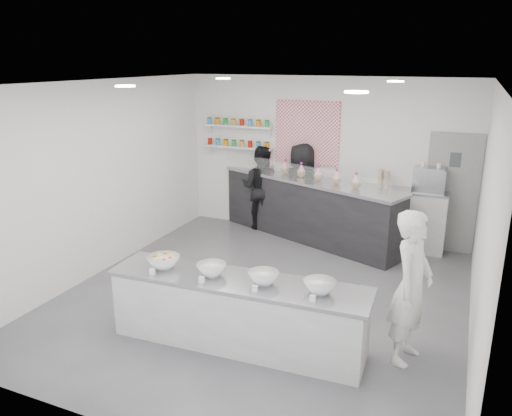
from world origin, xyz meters
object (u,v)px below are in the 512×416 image
at_px(back_bar, 309,209).
at_px(staff_right, 301,189).
at_px(espresso_ledge, 403,219).
at_px(staff_left, 261,188).
at_px(espresso_machine, 429,180).
at_px(woman_prep, 411,288).
at_px(prep_counter, 237,312).

distance_m(back_bar, staff_right, 0.46).
bearing_deg(espresso_ledge, staff_left, 179.16).
xyz_separation_m(espresso_machine, woman_prep, (0.15, -3.56, -0.41)).
height_order(espresso_machine, staff_right, staff_right).
distance_m(back_bar, woman_prep, 4.03).
xyz_separation_m(prep_counter, woman_prep, (1.89, 0.49, 0.46)).
bearing_deg(back_bar, prep_counter, -63.80).
height_order(espresso_machine, staff_left, staff_left).
bearing_deg(woman_prep, espresso_machine, 14.32).
relative_size(prep_counter, woman_prep, 1.76).
relative_size(espresso_machine, staff_right, 0.30).
xyz_separation_m(espresso_machine, staff_left, (-3.15, 0.04, -0.46)).
height_order(prep_counter, back_bar, back_bar).
bearing_deg(prep_counter, espresso_ledge, 68.83).
distance_m(espresso_ledge, staff_right, 1.96).
bearing_deg(back_bar, espresso_ledge, 28.13).
bearing_deg(prep_counter, staff_left, 106.46).
relative_size(back_bar, staff_right, 2.13).
xyz_separation_m(woman_prep, staff_left, (-3.31, 3.60, -0.05)).
relative_size(back_bar, espresso_ledge, 2.56).
distance_m(prep_counter, espresso_machine, 4.49).
bearing_deg(espresso_ledge, woman_prep, -81.53).
relative_size(prep_counter, staff_right, 1.75).
height_order(woman_prep, staff_left, woman_prep).
bearing_deg(staff_right, espresso_machine, -164.17).
bearing_deg(woman_prep, staff_left, 54.41).
relative_size(prep_counter, espresso_machine, 5.80).
bearing_deg(back_bar, espresso_machine, 26.87).
xyz_separation_m(woman_prep, staff_right, (-2.46, 3.60, 0.00)).
distance_m(prep_counter, espresso_ledge, 4.27).
bearing_deg(espresso_machine, prep_counter, -113.15).
relative_size(woman_prep, staff_right, 1.00).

